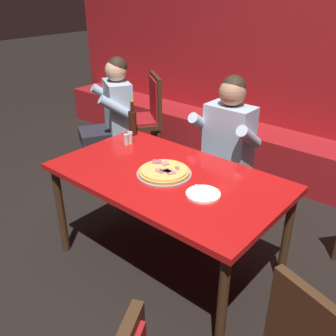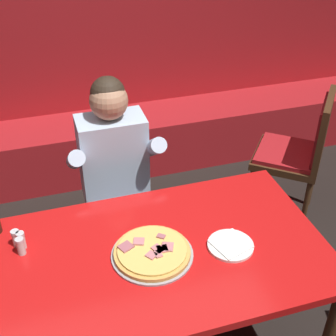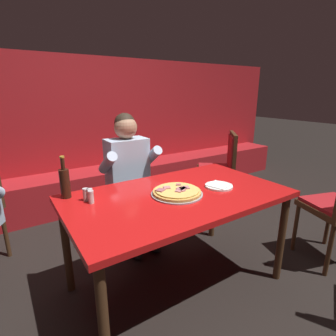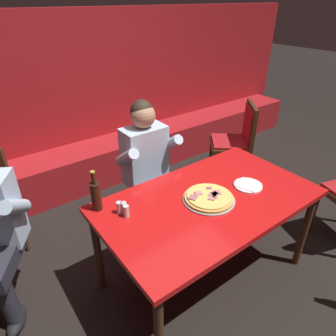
{
  "view_description": "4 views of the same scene",
  "coord_description": "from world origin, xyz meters",
  "px_view_note": "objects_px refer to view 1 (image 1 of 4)",
  "views": [
    {
      "loc": [
        1.43,
        -1.66,
        1.92
      ],
      "look_at": [
        -0.08,
        0.1,
        0.75
      ],
      "focal_mm": 40.0,
      "sensor_mm": 36.0,
      "label": 1
    },
    {
      "loc": [
        -0.39,
        -1.47,
        2.24
      ],
      "look_at": [
        0.15,
        0.28,
        1.01
      ],
      "focal_mm": 50.0,
      "sensor_mm": 36.0,
      "label": 2
    },
    {
      "loc": [
        -1.01,
        -1.42,
        1.46
      ],
      "look_at": [
        -0.06,
        0.03,
        0.95
      ],
      "focal_mm": 28.0,
      "sensor_mm": 36.0,
      "label": 3
    },
    {
      "loc": [
        -1.26,
        -1.2,
        2.0
      ],
      "look_at": [
        -0.13,
        0.31,
        0.91
      ],
      "focal_mm": 32.0,
      "sensor_mm": 36.0,
      "label": 4
    }
  ],
  "objects_px": {
    "diner_seated_blue_shirt": "(223,148)",
    "dining_chair_far_left": "(145,114)",
    "diner_standing_companion": "(110,116)",
    "main_dining_table": "(167,184)",
    "plate_white_paper": "(203,194)",
    "beer_bottle": "(133,122)",
    "shaker_parmesan": "(130,137)",
    "shaker_oregano": "(130,139)",
    "pizza": "(164,172)",
    "shaker_red_pepper_flakes": "(126,140)"
  },
  "relations": [
    {
      "from": "diner_seated_blue_shirt",
      "to": "dining_chair_far_left",
      "type": "bearing_deg",
      "value": 160.85
    },
    {
      "from": "dining_chair_far_left",
      "to": "diner_standing_companion",
      "type": "height_order",
      "value": "diner_standing_companion"
    },
    {
      "from": "main_dining_table",
      "to": "diner_seated_blue_shirt",
      "type": "distance_m",
      "value": 0.71
    },
    {
      "from": "plate_white_paper",
      "to": "diner_seated_blue_shirt",
      "type": "height_order",
      "value": "diner_seated_blue_shirt"
    },
    {
      "from": "plate_white_paper",
      "to": "beer_bottle",
      "type": "bearing_deg",
      "value": 157.53
    },
    {
      "from": "beer_bottle",
      "to": "diner_seated_blue_shirt",
      "type": "bearing_deg",
      "value": 28.42
    },
    {
      "from": "dining_chair_far_left",
      "to": "shaker_parmesan",
      "type": "bearing_deg",
      "value": -52.01
    },
    {
      "from": "diner_seated_blue_shirt",
      "to": "dining_chair_far_left",
      "type": "height_order",
      "value": "diner_seated_blue_shirt"
    },
    {
      "from": "beer_bottle",
      "to": "shaker_oregano",
      "type": "bearing_deg",
      "value": -51.21
    },
    {
      "from": "pizza",
      "to": "shaker_oregano",
      "type": "distance_m",
      "value": 0.59
    },
    {
      "from": "pizza",
      "to": "diner_standing_companion",
      "type": "xyz_separation_m",
      "value": [
        -1.31,
        0.68,
        -0.08
      ]
    },
    {
      "from": "shaker_red_pepper_flakes",
      "to": "diner_standing_companion",
      "type": "height_order",
      "value": "diner_standing_companion"
    },
    {
      "from": "beer_bottle",
      "to": "shaker_red_pepper_flakes",
      "type": "height_order",
      "value": "beer_bottle"
    },
    {
      "from": "diner_standing_companion",
      "to": "pizza",
      "type": "bearing_deg",
      "value": -27.6
    },
    {
      "from": "main_dining_table",
      "to": "shaker_red_pepper_flakes",
      "type": "distance_m",
      "value": 0.6
    },
    {
      "from": "beer_bottle",
      "to": "diner_seated_blue_shirt",
      "type": "xyz_separation_m",
      "value": [
        0.66,
        0.35,
        -0.17
      ]
    },
    {
      "from": "shaker_oregano",
      "to": "dining_chair_far_left",
      "type": "xyz_separation_m",
      "value": [
        -0.75,
        0.95,
        -0.2
      ]
    },
    {
      "from": "pizza",
      "to": "dining_chair_far_left",
      "type": "distance_m",
      "value": 1.75
    },
    {
      "from": "plate_white_paper",
      "to": "beer_bottle",
      "type": "relative_size",
      "value": 0.72
    },
    {
      "from": "shaker_red_pepper_flakes",
      "to": "dining_chair_far_left",
      "type": "bearing_deg",
      "value": 126.94
    },
    {
      "from": "shaker_red_pepper_flakes",
      "to": "diner_standing_companion",
      "type": "bearing_deg",
      "value": 146.56
    },
    {
      "from": "beer_bottle",
      "to": "dining_chair_far_left",
      "type": "relative_size",
      "value": 0.29
    },
    {
      "from": "beer_bottle",
      "to": "shaker_parmesan",
      "type": "relative_size",
      "value": 3.4
    },
    {
      "from": "shaker_parmesan",
      "to": "shaker_red_pepper_flakes",
      "type": "height_order",
      "value": "same"
    },
    {
      "from": "main_dining_table",
      "to": "plate_white_paper",
      "type": "xyz_separation_m",
      "value": [
        0.34,
        -0.06,
        0.08
      ]
    },
    {
      "from": "shaker_parmesan",
      "to": "dining_chair_far_left",
      "type": "bearing_deg",
      "value": 127.99
    },
    {
      "from": "beer_bottle",
      "to": "pizza",
      "type": "bearing_deg",
      "value": -29.12
    },
    {
      "from": "main_dining_table",
      "to": "shaker_red_pepper_flakes",
      "type": "relative_size",
      "value": 18.07
    },
    {
      "from": "main_dining_table",
      "to": "diner_standing_companion",
      "type": "height_order",
      "value": "diner_standing_companion"
    },
    {
      "from": "shaker_red_pepper_flakes",
      "to": "diner_standing_companion",
      "type": "distance_m",
      "value": 0.91
    },
    {
      "from": "beer_bottle",
      "to": "dining_chair_far_left",
      "type": "height_order",
      "value": "beer_bottle"
    },
    {
      "from": "shaker_parmesan",
      "to": "shaker_oregano",
      "type": "distance_m",
      "value": 0.03
    },
    {
      "from": "shaker_oregano",
      "to": "diner_standing_companion",
      "type": "xyz_separation_m",
      "value": [
        -0.76,
        0.46,
        -0.1
      ]
    },
    {
      "from": "plate_white_paper",
      "to": "dining_chair_far_left",
      "type": "bearing_deg",
      "value": 143.42
    },
    {
      "from": "plate_white_paper",
      "to": "shaker_parmesan",
      "type": "distance_m",
      "value": 0.97
    },
    {
      "from": "shaker_parmesan",
      "to": "plate_white_paper",
      "type": "bearing_deg",
      "value": -17.66
    },
    {
      "from": "main_dining_table",
      "to": "shaker_parmesan",
      "type": "xyz_separation_m",
      "value": [
        -0.58,
        0.23,
        0.11
      ]
    },
    {
      "from": "shaker_red_pepper_flakes",
      "to": "shaker_oregano",
      "type": "bearing_deg",
      "value": 83.31
    },
    {
      "from": "main_dining_table",
      "to": "shaker_oregano",
      "type": "relative_size",
      "value": 18.07
    },
    {
      "from": "main_dining_table",
      "to": "shaker_red_pepper_flakes",
      "type": "height_order",
      "value": "shaker_red_pepper_flakes"
    },
    {
      "from": "shaker_oregano",
      "to": "diner_standing_companion",
      "type": "height_order",
      "value": "diner_standing_companion"
    },
    {
      "from": "shaker_parmesan",
      "to": "dining_chair_far_left",
      "type": "distance_m",
      "value": 1.2
    },
    {
      "from": "diner_seated_blue_shirt",
      "to": "shaker_oregano",
      "type": "bearing_deg",
      "value": -136.89
    },
    {
      "from": "dining_chair_far_left",
      "to": "shaker_red_pepper_flakes",
      "type": "bearing_deg",
      "value": -53.06
    },
    {
      "from": "beer_bottle",
      "to": "shaker_red_pepper_flakes",
      "type": "xyz_separation_m",
      "value": [
        0.11,
        -0.19,
        -0.07
      ]
    },
    {
      "from": "plate_white_paper",
      "to": "diner_seated_blue_shirt",
      "type": "relative_size",
      "value": 0.16
    },
    {
      "from": "diner_standing_companion",
      "to": "beer_bottle",
      "type": "bearing_deg",
      "value": -25.98
    },
    {
      "from": "shaker_oregano",
      "to": "diner_standing_companion",
      "type": "relative_size",
      "value": 0.07
    },
    {
      "from": "main_dining_table",
      "to": "dining_chair_far_left",
      "type": "relative_size",
      "value": 1.52
    },
    {
      "from": "main_dining_table",
      "to": "shaker_parmesan",
      "type": "bearing_deg",
      "value": 158.38
    }
  ]
}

